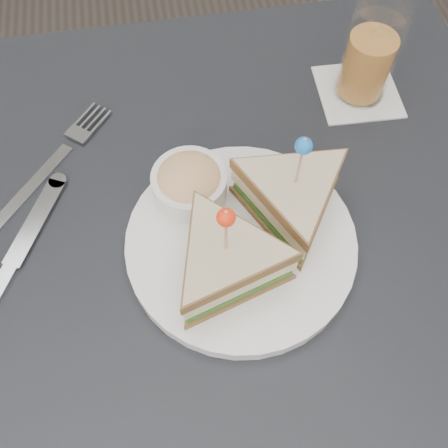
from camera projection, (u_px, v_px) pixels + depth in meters
ground_plane at (221, 386)px, 1.22m from camera, size 3.50×3.50×0.00m
table at (218, 280)px, 0.63m from camera, size 0.80×0.80×0.75m
plate_meal at (248, 227)px, 0.53m from camera, size 0.31×0.31×0.15m
cutlery_fork at (58, 158)px, 0.62m from camera, size 0.15×0.18×0.01m
cutlery_knife at (15, 259)px, 0.55m from camera, size 0.11×0.20×0.01m
drink_set at (369, 58)px, 0.63m from camera, size 0.11×0.11×0.14m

